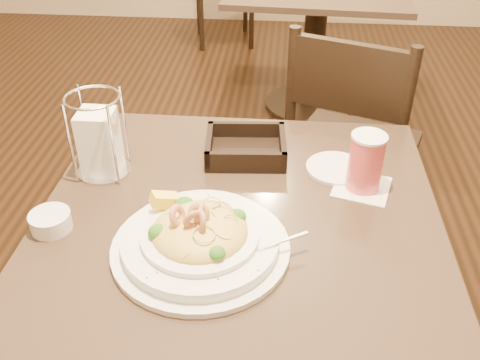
# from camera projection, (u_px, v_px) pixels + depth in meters

# --- Properties ---
(main_table) EXTENTS (0.90, 0.90, 0.72)m
(main_table) POSITION_uv_depth(u_px,v_px,m) (239.00, 285.00, 1.33)
(main_table) COLOR black
(main_table) RESTS_ON ground
(background_table) EXTENTS (0.96, 0.96, 0.72)m
(background_table) POSITION_uv_depth(u_px,v_px,m) (316.00, 25.00, 2.91)
(background_table) COLOR black
(background_table) RESTS_ON ground
(dining_chair_near) EXTENTS (0.54, 0.54, 0.93)m
(dining_chair_near) POSITION_uv_depth(u_px,v_px,m) (350.00, 144.00, 1.87)
(dining_chair_near) COLOR black
(dining_chair_near) RESTS_ON ground
(pasta_bowl) EXTENTS (0.40, 0.37, 0.12)m
(pasta_bowl) POSITION_uv_depth(u_px,v_px,m) (200.00, 237.00, 1.08)
(pasta_bowl) COLOR white
(pasta_bowl) RESTS_ON main_table
(drink_glass) EXTENTS (0.16, 0.16, 0.14)m
(drink_glass) POSITION_uv_depth(u_px,v_px,m) (366.00, 163.00, 1.24)
(drink_glass) COLOR white
(drink_glass) RESTS_ON main_table
(bread_basket) EXTENTS (0.22, 0.18, 0.06)m
(bread_basket) POSITION_uv_depth(u_px,v_px,m) (246.00, 149.00, 1.39)
(bread_basket) COLOR black
(bread_basket) RESTS_ON main_table
(napkin_caddy) EXTENTS (0.13, 0.13, 0.21)m
(napkin_caddy) POSITION_uv_depth(u_px,v_px,m) (99.00, 140.00, 1.29)
(napkin_caddy) COLOR silver
(napkin_caddy) RESTS_ON main_table
(side_plate) EXTENTS (0.17, 0.17, 0.01)m
(side_plate) POSITION_uv_depth(u_px,v_px,m) (336.00, 168.00, 1.34)
(side_plate) COLOR white
(side_plate) RESTS_ON main_table
(butter_ramekin) EXTENTS (0.09, 0.09, 0.04)m
(butter_ramekin) POSITION_uv_depth(u_px,v_px,m) (51.00, 221.00, 1.15)
(butter_ramekin) COLOR white
(butter_ramekin) RESTS_ON main_table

